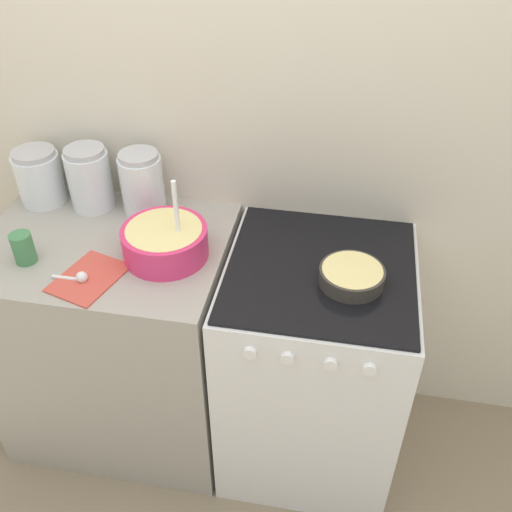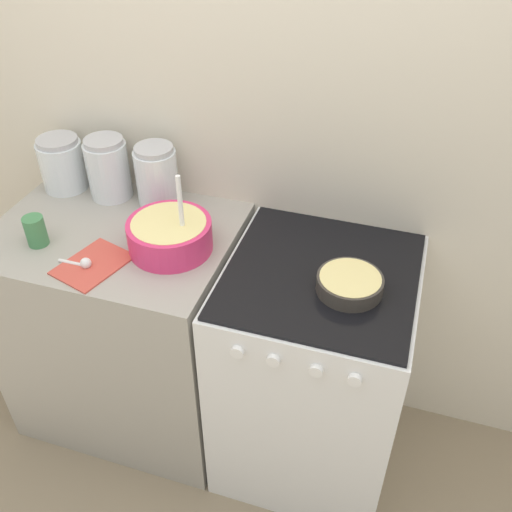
{
  "view_description": "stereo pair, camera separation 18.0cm",
  "coord_description": "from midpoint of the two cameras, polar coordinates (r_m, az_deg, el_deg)",
  "views": [
    {
      "loc": [
        0.37,
        -1.11,
        2.09
      ],
      "look_at": [
        0.12,
        0.28,
        0.98
      ],
      "focal_mm": 40.0,
      "sensor_mm": 36.0,
      "label": 1
    },
    {
      "loc": [
        0.55,
        -1.07,
        2.09
      ],
      "look_at": [
        0.12,
        0.28,
        0.98
      ],
      "focal_mm": 40.0,
      "sensor_mm": 36.0,
      "label": 2
    }
  ],
  "objects": [
    {
      "name": "storage_jar_middle",
      "position": [
        2.18,
        -12.24,
        8.15
      ],
      "size": [
        0.16,
        0.16,
        0.23
      ],
      "color": "silver",
      "rests_on": "countertop_cabinet"
    },
    {
      "name": "storage_jar_right",
      "position": [
        2.1,
        -7.44,
        7.46
      ],
      "size": [
        0.15,
        0.15,
        0.23
      ],
      "color": "silver",
      "rests_on": "countertop_cabinet"
    },
    {
      "name": "ground_plane",
      "position": [
        2.4,
        -2.84,
        -22.49
      ],
      "size": [
        12.0,
        12.0,
        0.0
      ],
      "primitive_type": "plane",
      "color": "gray"
    },
    {
      "name": "storage_jar_left",
      "position": [
        2.29,
        -16.63,
        8.47
      ],
      "size": [
        0.17,
        0.17,
        0.21
      ],
      "color": "silver",
      "rests_on": "countertop_cabinet"
    },
    {
      "name": "mixing_bowl",
      "position": [
        1.88,
        -5.93,
        2.14
      ],
      "size": [
        0.28,
        0.28,
        0.29
      ],
      "color": "#E0336B",
      "rests_on": "countertop_cabinet"
    },
    {
      "name": "countertop_cabinet",
      "position": [
        2.33,
        -10.42,
        -7.0
      ],
      "size": [
        0.85,
        0.64,
        0.93
      ],
      "color": "#9E998E",
      "rests_on": "ground_plane"
    },
    {
      "name": "wall_back",
      "position": [
        2.02,
        2.66,
        11.98
      ],
      "size": [
        4.7,
        0.05,
        2.4
      ],
      "color": "beige",
      "rests_on": "ground_plane"
    },
    {
      "name": "recipe_page",
      "position": [
        1.89,
        -13.41,
        -0.93
      ],
      "size": [
        0.23,
        0.27,
        0.01
      ],
      "color": "#CC4C3F",
      "rests_on": "countertop_cabinet"
    },
    {
      "name": "stove",
      "position": [
        2.16,
        8.12,
        -11.34
      ],
      "size": [
        0.62,
        0.66,
        0.93
      ],
      "color": "silver",
      "rests_on": "ground_plane"
    },
    {
      "name": "tin_can",
      "position": [
        2.01,
        -18.83,
        2.3
      ],
      "size": [
        0.07,
        0.07,
        0.11
      ],
      "color": "#3F7F4C",
      "rests_on": "countertop_cabinet"
    },
    {
      "name": "measuring_spoon",
      "position": [
        1.88,
        -14.38,
        -0.8
      ],
      "size": [
        0.12,
        0.04,
        0.04
      ],
      "color": "white",
      "rests_on": "countertop_cabinet"
    },
    {
      "name": "baking_pan",
      "position": [
        1.76,
        12.25,
        -2.82
      ],
      "size": [
        0.2,
        0.2,
        0.05
      ],
      "color": "#38332D",
      "rests_on": "stove"
    }
  ]
}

